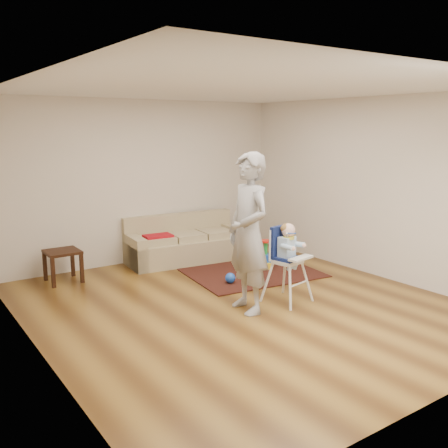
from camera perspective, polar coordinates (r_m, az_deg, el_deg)
ground at (r=6.49m, az=2.04°, el=-9.26°), size 5.50×5.50×0.00m
room_envelope at (r=6.53m, az=-0.63°, el=7.74°), size 5.04×5.52×2.72m
sofa at (r=8.50m, az=-4.42°, el=-1.67°), size 2.07×1.01×0.77m
side_table at (r=7.74m, az=-17.91°, el=-4.60°), size 0.47×0.47×0.47m
area_rug at (r=7.85m, az=3.29°, el=-5.59°), size 2.12×1.69×0.02m
ride_on_toy at (r=8.05m, az=3.85°, el=-3.44°), size 0.49×0.43×0.45m
toy_ball at (r=7.30m, az=0.72°, el=-6.18°), size 0.15×0.15×0.15m
high_chair at (r=6.53m, az=7.26°, el=-4.56°), size 0.57×0.57×1.05m
adult at (r=6.05m, az=2.81°, el=-1.08°), size 0.54×0.76×1.96m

